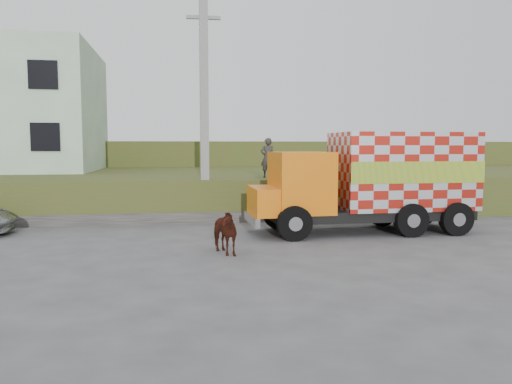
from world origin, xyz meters
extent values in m
plane|color=#474749|center=(0.00, 0.00, 0.00)|extent=(120.00, 120.00, 0.00)
cube|color=#39521B|center=(0.00, 10.00, 0.75)|extent=(40.00, 12.00, 1.50)
cube|color=#39521B|center=(0.00, 22.00, 1.50)|extent=(40.00, 12.00, 3.00)
cube|color=#595651|center=(-2.00, 4.20, 0.20)|extent=(16.00, 0.50, 0.40)
cube|color=gray|center=(-1.00, 4.60, 4.00)|extent=(0.30, 0.30, 8.00)
cube|color=gray|center=(-1.00, 4.60, 7.20)|extent=(1.20, 0.12, 0.12)
cube|color=black|center=(3.95, 1.43, 0.60)|extent=(6.28, 2.13, 0.32)
cube|color=orange|center=(1.74, 1.39, 1.61)|extent=(1.69, 2.14, 1.84)
cube|color=orange|center=(0.69, 1.37, 1.06)|extent=(0.95, 1.95, 0.83)
cube|color=silver|center=(5.05, 1.45, 1.93)|extent=(4.27, 2.28, 2.39)
cube|color=yellow|center=(5.07, 0.32, 1.93)|extent=(4.23, 0.11, 0.64)
cube|color=yellow|center=(5.03, 2.57, 1.93)|extent=(4.23, 0.11, 0.64)
cube|color=silver|center=(0.23, 1.36, 0.51)|extent=(0.18, 2.12, 0.28)
cylinder|color=black|center=(1.30, 0.32, 0.51)|extent=(1.02, 0.34, 1.01)
cylinder|color=black|center=(1.26, 2.44, 0.51)|extent=(1.02, 0.34, 1.01)
cylinder|color=black|center=(4.89, 0.39, 0.51)|extent=(1.02, 0.34, 1.01)
cylinder|color=black|center=(4.85, 2.50, 0.51)|extent=(1.02, 0.34, 1.01)
cylinder|color=black|center=(6.36, 0.41, 0.51)|extent=(1.02, 0.34, 1.01)
cylinder|color=black|center=(6.32, 2.53, 0.51)|extent=(1.02, 0.34, 1.01)
imported|color=#32160C|center=(-0.90, -1.08, 0.57)|extent=(1.05, 1.47, 1.13)
imported|color=#2F2D2A|center=(1.46, 5.51, 2.26)|extent=(0.56, 0.37, 1.52)
camera|label=1|loc=(-1.97, -13.42, 2.68)|focal=35.00mm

